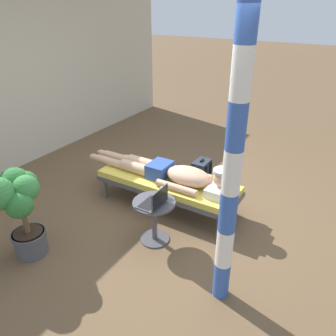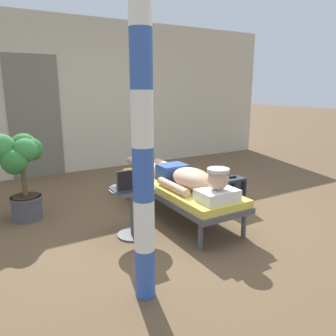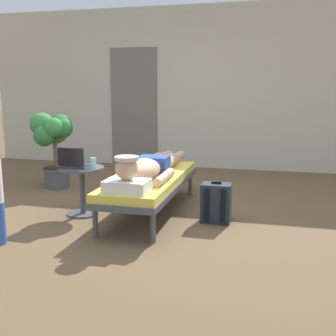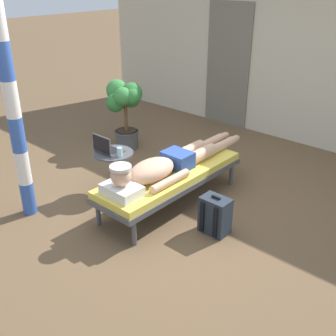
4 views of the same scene
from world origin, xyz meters
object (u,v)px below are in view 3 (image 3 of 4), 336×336
person_reclining (148,168)px  side_table (82,182)px  lounge_chair (151,182)px  backpack (216,203)px  laptop (74,162)px  drink_glass (93,163)px  potted_plant (54,139)px

person_reclining → side_table: 0.73m
lounge_chair → backpack: 0.76m
laptop → backpack: (1.49, 0.16, -0.39)m
laptop → backpack: 1.55m
lounge_chair → drink_glass: 0.65m
drink_glass → potted_plant: potted_plant is taller
drink_glass → potted_plant: 1.54m
laptop → drink_glass: laptop is taller
backpack → side_table: bearing=-175.7°
lounge_chair → laptop: 0.84m
drink_glass → potted_plant: size_ratio=0.11×
lounge_chair → backpack: bearing=-10.5°
side_table → person_reclining: bearing=13.5°
lounge_chair → side_table: side_table is taller
person_reclining → potted_plant: size_ratio=2.12×
potted_plant → person_reclining: bearing=-29.0°
lounge_chair → drink_glass: drink_glass is taller
potted_plant → backpack: bearing=-22.1°
potted_plant → lounge_chair: bearing=-26.9°
lounge_chair → potted_plant: bearing=153.1°
side_table → potted_plant: potted_plant is taller
drink_glass → potted_plant: (-1.07, 1.09, 0.10)m
side_table → potted_plant: (-0.92, 1.07, 0.32)m
lounge_chair → backpack: backpack is taller
person_reclining → potted_plant: 1.86m
laptop → backpack: size_ratio=0.73×
side_table → backpack: (1.43, 0.11, -0.16)m
drink_glass → backpack: bearing=6.0°
lounge_chair → side_table: size_ratio=3.66×
person_reclining → side_table: (-0.70, -0.17, -0.16)m
lounge_chair → drink_glass: size_ratio=16.89×
drink_glass → person_reclining: bearing=19.6°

